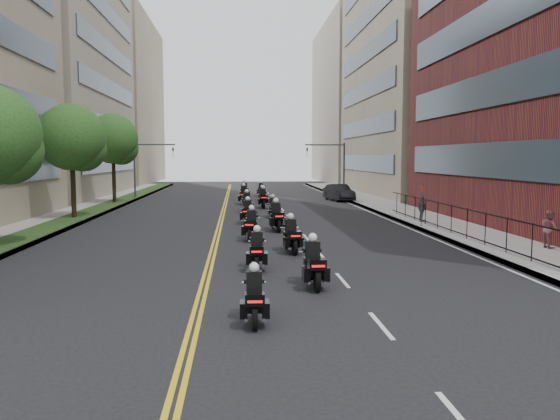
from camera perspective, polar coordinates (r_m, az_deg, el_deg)
The scene contains 29 objects.
ground at distance 13.68m, azimuth -2.88°, elevation -12.28°, with size 160.00×160.00×0.00m, color black.
sidewalk_right at distance 40.18m, azimuth 13.45°, elevation -0.45°, with size 4.00×90.00×0.15m, color gray.
sidewalk_left at distance 39.98m, azimuth -21.39°, elevation -0.72°, with size 4.00×90.00×0.15m, color gray.
grass_strip at distance 39.74m, azimuth -20.29°, elevation -0.57°, with size 2.00×90.00×0.04m, color #1A3413.
building_right_tan at distance 65.70m, azimuth 15.54°, elevation 14.85°, with size 15.11×28.00×30.00m.
building_right_far at distance 94.02m, azimuth 9.16°, elevation 10.89°, with size 15.00×28.00×26.00m, color gray.
building_left_mid at distance 66.00m, azimuth -24.54°, elevation 16.28°, with size 16.11×28.00×34.00m.
building_left_far at distance 93.97m, azimuth -18.09°, elevation 10.69°, with size 16.00×28.00×26.00m, color gray.
iron_fence at distance 27.67m, azimuth 19.79°, elevation -1.58°, with size 0.05×28.00×1.50m.
street_trees at distance 33.40m, azimuth -23.32°, elevation 6.74°, with size 4.40×38.40×7.98m.
traffic_signal_right at distance 55.90m, azimuth 5.74°, elevation 5.05°, with size 4.09×0.20×5.60m.
traffic_signal_left at distance 55.79m, azimuth -14.00°, elevation 4.91°, with size 4.09×0.20×5.60m.
motorcycle_0 at distance 14.00m, azimuth -2.70°, elevation -9.28°, with size 0.48×2.07×1.53m.
motorcycle_1 at distance 17.74m, azimuth 3.50°, elevation -5.84°, with size 0.55×2.35×1.74m.
motorcycle_2 at distance 20.45m, azimuth -2.42°, elevation -4.40°, with size 0.54×2.23×1.64m.
motorcycle_3 at distance 23.98m, azimuth 1.18°, elevation -2.84°, with size 0.65×2.34×1.73m.
motorcycle_4 at distance 27.65m, azimuth -3.01°, elevation -1.69°, with size 0.72×2.39×1.77m.
motorcycle_5 at distance 30.95m, azimuth -0.40°, elevation -0.82°, with size 0.70×2.55×1.88m.
motorcycle_6 at distance 34.43m, azimuth -3.42°, elevation -0.29°, with size 0.67×2.31×1.70m.
motorcycle_7 at distance 37.70m, azimuth -0.73°, elevation 0.17°, with size 0.51×2.18×1.61m.
motorcycle_8 at distance 41.30m, azimuth -3.48°, elevation 0.70°, with size 0.66×2.35×1.74m.
motorcycle_9 at distance 44.84m, azimuth -1.78°, elevation 1.15°, with size 0.58×2.51×1.85m.
motorcycle_10 at distance 48.40m, azimuth -3.82°, elevation 1.48°, with size 0.63×2.54×1.87m.
motorcycle_11 at distance 51.75m, azimuth -1.90°, elevation 1.60°, with size 0.63×2.07×1.53m.
motorcycle_12 at distance 54.84m, azimuth -3.72°, elevation 1.96°, with size 0.67×2.53×1.86m.
motorcycle_13 at distance 58.31m, azimuth -2.01°, elevation 2.09°, with size 0.67×2.19×1.62m.
parked_sedan at distance 52.54m, azimuth 6.17°, elevation 1.84°, with size 1.67×4.79×1.58m, color black.
pedestrian_b at distance 27.08m, azimuth 26.33°, elevation -1.79°, with size 0.82×0.64×1.69m, color #864951.
pedestrian_c at distance 35.33m, azimuth 14.63°, elevation 0.11°, with size 0.92×0.38×1.57m, color #3E3D45.
Camera 1 is at (-0.34, -13.02, 4.20)m, focal length 35.00 mm.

